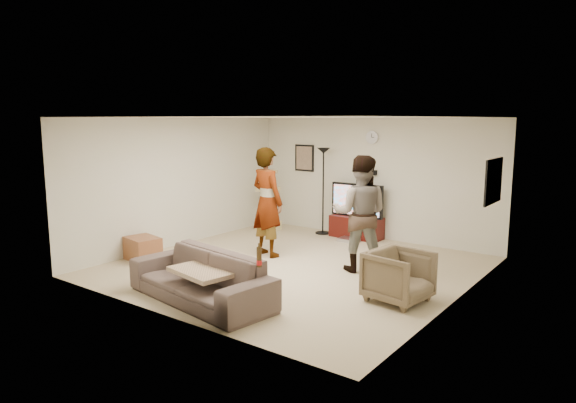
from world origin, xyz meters
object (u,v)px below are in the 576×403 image
Objects in this scene: person_left at (267,202)px; beer_bottle at (259,257)px; tv_stand at (356,227)px; floor_lamp at (323,191)px; person_right at (360,214)px; cat_tree at (268,200)px; armchair at (399,276)px; sofa at (200,277)px; tv at (357,200)px; side_table at (143,249)px.

person_left is 3.01m from beer_bottle.
floor_lamp reaches higher than tv_stand.
person_right reaches higher than floor_lamp.
cat_tree reaches higher than armchair.
armchair is at bearing 54.45° from beer_bottle.
beer_bottle is at bearing -52.42° from cat_tree.
sofa is at bearing 43.84° from person_right.
tv_stand is 2.47m from person_right.
cat_tree is 4.62m from sofa.
sofa is at bearing -88.30° from tv.
side_table is (-2.33, 0.84, -0.13)m from sofa.
side_table is at bearing 166.11° from beer_bottle.
person_right is (1.18, -2.04, 0.15)m from tv.
floor_lamp is at bearing -68.81° from person_right.
tv_stand is 2.08m from cat_tree.
floor_lamp reaches higher than sofa.
armchair is at bearing 9.52° from side_table.
beer_bottle is at bearing -75.56° from tv_stand.
sofa is 3.71× the size of side_table.
beer_bottle is 3.53m from side_table.
cat_tree is 0.72× the size of person_right.
person_right reaches higher than beer_bottle.
floor_lamp is at bearing 113.57° from beer_bottle.
cat_tree is 4.98m from armchair.
cat_tree reaches higher than tv.
sofa is 1.15m from beer_bottle.
tv is at bearing 104.44° from beer_bottle.
person_left reaches higher than person_right.
tv is at bearing 99.65° from sofa.
person_left is (0.17, -2.13, 0.06)m from floor_lamp.
floor_lamp is 2.78m from person_right.
sofa is (0.93, -4.53, -0.60)m from floor_lamp.
person_left is (1.35, -1.70, 0.30)m from cat_tree.
sofa is at bearing 119.23° from person_left.
floor_lamp is 2.13m from person_left.
tv_stand is 1.78× the size of side_table.
person_left is 2.54× the size of armchair.
tv_stand is 4.79m from beer_bottle.
floor_lamp is 3.03× the size of side_table.
cat_tree is 3.51m from person_right.
person_right is 7.62× the size of beer_bottle.
beer_bottle is (1.05, 0.00, 0.46)m from sofa.
person_left is 2.60m from sofa.
tv is 0.51× the size of sofa.
side_table is (-1.41, -3.69, -0.73)m from floor_lamp.
sofa is 2.71m from armchair.
tv is at bearing 14.48° from cat_tree.
beer_bottle is (1.19, -4.61, -0.01)m from tv.
beer_bottle is (0.00, -2.57, -0.16)m from person_right.
person_left reaches higher than cat_tree.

